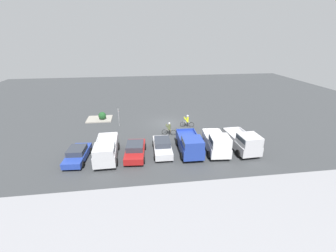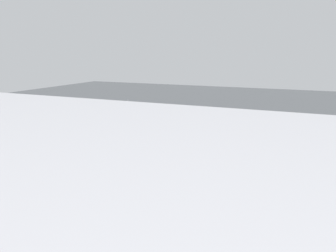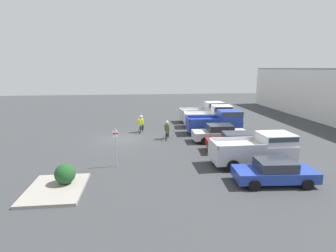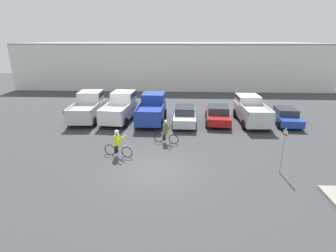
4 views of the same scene
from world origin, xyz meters
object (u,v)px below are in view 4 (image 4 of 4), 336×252
(pickup_truck_3, at_px, (251,110))
(fire_lane_sign, at_px, (283,147))
(sedan_0, at_px, (185,115))
(sedan_2, at_px, (285,116))
(pickup_truck_1, at_px, (121,107))
(pickup_truck_0, at_px, (88,106))
(cyclist_1, at_px, (117,142))
(cyclist_0, at_px, (166,132))
(pickup_truck_2, at_px, (152,108))
(sedan_1, at_px, (218,114))

(pickup_truck_3, relative_size, fire_lane_sign, 2.11)
(sedan_0, relative_size, sedan_2, 1.04)
(pickup_truck_3, distance_m, sedan_2, 2.85)
(pickup_truck_1, distance_m, sedan_2, 13.97)
(pickup_truck_0, relative_size, sedan_0, 1.10)
(cyclist_1, bearing_deg, cyclist_0, 39.06)
(sedan_2, distance_m, fire_lane_sign, 9.41)
(cyclist_0, distance_m, fire_lane_sign, 7.45)
(cyclist_1, distance_m, fire_lane_sign, 9.24)
(pickup_truck_0, xyz_separation_m, pickup_truck_1, (2.87, -0.04, 0.00))
(pickup_truck_1, bearing_deg, sedan_2, -1.77)
(cyclist_0, relative_size, cyclist_1, 0.96)
(pickup_truck_2, xyz_separation_m, sedan_1, (5.59, -0.23, -0.41))
(pickup_truck_1, bearing_deg, cyclist_1, -79.02)
(pickup_truck_0, xyz_separation_m, sedan_1, (11.23, -0.47, -0.45))
(pickup_truck_0, distance_m, cyclist_0, 8.85)
(pickup_truck_3, bearing_deg, sedan_1, -174.09)
(sedan_1, bearing_deg, cyclist_1, -134.36)
(sedan_0, distance_m, pickup_truck_3, 5.66)
(sedan_2, relative_size, cyclist_0, 2.57)
(sedan_1, distance_m, fire_lane_sign, 9.03)
(pickup_truck_0, height_order, cyclist_0, pickup_truck_0)
(pickup_truck_1, height_order, cyclist_0, pickup_truck_1)
(cyclist_1, bearing_deg, pickup_truck_0, 119.85)
(pickup_truck_1, height_order, sedan_0, pickup_truck_1)
(pickup_truck_0, bearing_deg, sedan_1, -2.41)
(sedan_1, relative_size, pickup_truck_3, 0.87)
(pickup_truck_3, height_order, fire_lane_sign, fire_lane_sign)
(pickup_truck_2, xyz_separation_m, pickup_truck_3, (8.39, 0.06, -0.05))
(sedan_1, xyz_separation_m, cyclist_0, (-4.14, -4.81, 0.10))
(sedan_0, relative_size, fire_lane_sign, 1.85)
(sedan_1, bearing_deg, sedan_2, 0.00)
(sedan_1, distance_m, pickup_truck_3, 2.83)
(pickup_truck_1, height_order, sedan_2, pickup_truck_1)
(sedan_1, bearing_deg, fire_lane_sign, -76.05)
(sedan_0, distance_m, sedan_2, 8.41)
(cyclist_1, bearing_deg, pickup_truck_2, 79.79)
(sedan_1, height_order, sedan_2, sedan_1)
(pickup_truck_3, bearing_deg, fire_lane_sign, -93.97)
(pickup_truck_0, height_order, cyclist_1, pickup_truck_0)
(pickup_truck_1, xyz_separation_m, sedan_1, (8.36, -0.43, -0.45))
(pickup_truck_2, xyz_separation_m, cyclist_0, (1.45, -5.04, -0.31))
(sedan_1, bearing_deg, pickup_truck_2, 177.65)
(pickup_truck_3, distance_m, fire_lane_sign, 9.05)
(cyclist_0, bearing_deg, pickup_truck_2, 106.09)
(pickup_truck_3, relative_size, cyclist_0, 3.04)
(pickup_truck_1, xyz_separation_m, fire_lane_sign, (10.53, -9.16, 0.34))
(pickup_truck_2, relative_size, fire_lane_sign, 2.05)
(sedan_1, relative_size, fire_lane_sign, 1.84)
(sedan_0, relative_size, sedan_1, 1.01)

